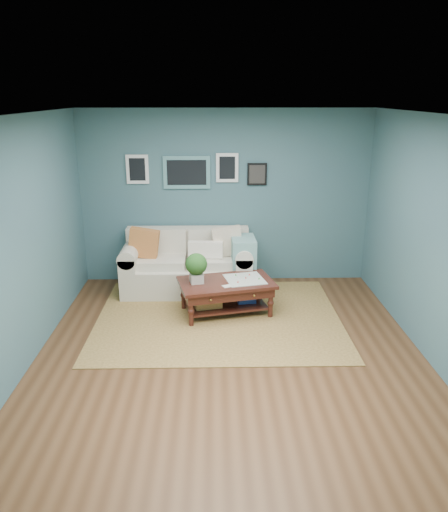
{
  "coord_description": "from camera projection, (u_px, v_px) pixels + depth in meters",
  "views": [
    {
      "loc": [
        -0.18,
        -5.18,
        2.91
      ],
      "look_at": [
        -0.05,
        1.0,
        0.88
      ],
      "focal_mm": 35.0,
      "sensor_mm": 36.0,
      "label": 1
    }
  ],
  "objects": [
    {
      "name": "coffee_table",
      "position": [
        221.0,
        287.0,
        6.79
      ],
      "size": [
        1.39,
        1.0,
        0.88
      ],
      "rotation": [
        0.0,
        0.0,
        0.23
      ],
      "color": "black",
      "rests_on": "ground"
    },
    {
      "name": "loveseat",
      "position": [
        193.0,
        264.0,
        7.62
      ],
      "size": [
        2.0,
        0.91,
        1.03
      ],
      "color": "beige",
      "rests_on": "ground"
    },
    {
      "name": "area_rug",
      "position": [
        219.0,
        317.0,
        6.77
      ],
      "size": [
        3.26,
        2.61,
        0.01
      ],
      "primitive_type": "cube",
      "color": "brown",
      "rests_on": "ground"
    },
    {
      "name": "room_shell",
      "position": [
        229.0,
        241.0,
        5.46
      ],
      "size": [
        5.0,
        5.02,
        2.7
      ],
      "color": "brown",
      "rests_on": "ground"
    }
  ]
}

